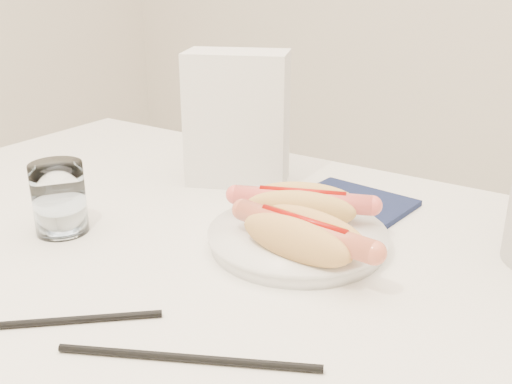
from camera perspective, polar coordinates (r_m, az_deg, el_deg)
The scene contains 9 objects.
table at distance 0.80m, azimuth -4.51°, elevation -9.05°, with size 1.20×0.80×0.75m.
plate at distance 0.76m, azimuth 3.97°, elevation -4.56°, with size 0.22×0.22×0.02m, color white.
hotdog_left at distance 0.79m, azimuth 4.41°, elevation -1.27°, with size 0.18×0.12×0.05m.
hotdog_right at distance 0.70m, azimuth 4.50°, elevation -4.16°, with size 0.19×0.09×0.05m.
water_glass at distance 0.83m, azimuth -18.23°, elevation -0.57°, with size 0.07×0.07×0.10m, color white.
chopstick_near at distance 0.65m, azimuth -19.92°, elevation -11.60°, with size 0.01×0.01×0.24m, color black.
chopstick_far at distance 0.57m, azimuth -6.47°, elevation -15.44°, with size 0.01×0.01×0.24m, color black.
napkin_box at distance 0.96m, azimuth -1.77°, elevation 7.00°, with size 0.16×0.09×0.21m, color silver.
navy_napkin at distance 0.89m, azimuth 8.61°, elevation -1.32°, with size 0.16×0.16×0.01m, color #131B3B.
Camera 1 is at (0.43, -0.54, 1.09)m, focal length 42.03 mm.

